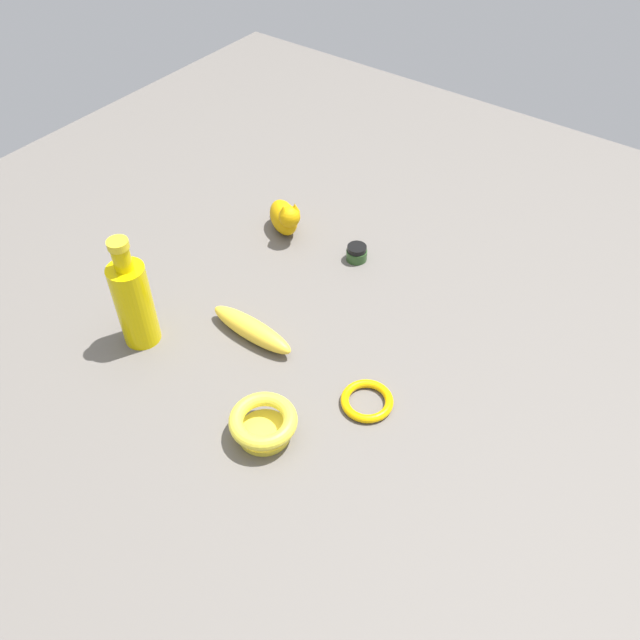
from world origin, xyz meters
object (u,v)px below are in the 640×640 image
(bangle, at_px, (367,401))
(nail_polish_jar, at_px, (357,253))
(banana, at_px, (252,329))
(bottle_tall, at_px, (134,301))
(bowl, at_px, (263,423))
(cat_figurine, at_px, (285,217))

(bangle, bearing_deg, nail_polish_jar, -143.31)
(banana, bearing_deg, bangle, -179.32)
(bottle_tall, xyz_separation_m, nail_polish_jar, (-0.42, 0.19, -0.08))
(bowl, bearing_deg, bangle, 146.53)
(nail_polish_jar, relative_size, bowl, 0.40)
(bottle_tall, relative_size, bowl, 2.05)
(banana, distance_m, bowl, 0.22)
(bangle, bearing_deg, cat_figurine, -125.55)
(bangle, distance_m, banana, 0.25)
(nail_polish_jar, distance_m, banana, 0.30)
(bottle_tall, xyz_separation_m, banana, (-0.12, 0.16, -0.07))
(cat_figurine, xyz_separation_m, bangle, (0.28, 0.40, -0.03))
(bottle_tall, xyz_separation_m, bowl, (0.03, 0.31, -0.06))
(bottle_tall, xyz_separation_m, bangle, (-0.12, 0.41, -0.08))
(bangle, relative_size, bowl, 0.81)
(bangle, bearing_deg, banana, -90.78)
(nail_polish_jar, bearing_deg, bowl, 15.67)
(bottle_tall, distance_m, nail_polish_jar, 0.46)
(cat_figurine, height_order, bottle_tall, bottle_tall)
(bottle_tall, distance_m, bangle, 0.44)
(bowl, bearing_deg, banana, -134.47)
(nail_polish_jar, bearing_deg, bangle, 36.69)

